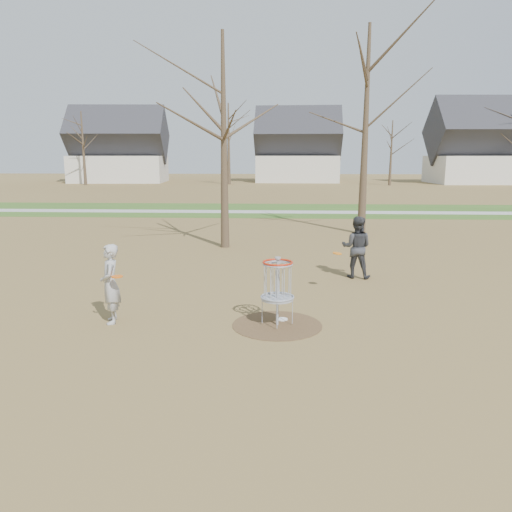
{
  "coord_description": "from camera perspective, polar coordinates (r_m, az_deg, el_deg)",
  "views": [
    {
      "loc": [
        0.07,
        -9.48,
        3.34
      ],
      "look_at": [
        -0.5,
        1.5,
        1.1
      ],
      "focal_mm": 35.0,
      "sensor_mm": 36.0,
      "label": 1
    }
  ],
  "objects": [
    {
      "name": "bare_trees",
      "position": [
        45.34,
        5.27,
        14.0
      ],
      "size": [
        52.62,
        44.98,
        9.0
      ],
      "color": "#382B1E",
      "rests_on": "ground"
    },
    {
      "name": "footpath",
      "position": [
        29.66,
        2.82,
        5.06
      ],
      "size": [
        160.0,
        1.5,
        0.01
      ],
      "primitive_type": "cube",
      "color": "#9E9E99",
      "rests_on": "green_band"
    },
    {
      "name": "houses_row",
      "position": [
        62.18,
        7.02,
        11.59
      ],
      "size": [
        56.51,
        10.01,
        7.26
      ],
      "color": "silver",
      "rests_on": "ground"
    },
    {
      "name": "disc_grounded",
      "position": [
        10.34,
        3.02,
        -7.23
      ],
      "size": [
        0.22,
        0.22,
        0.02
      ],
      "primitive_type": "cylinder",
      "color": "white",
      "rests_on": "dirt_circle"
    },
    {
      "name": "disc_golf_basket",
      "position": [
        9.78,
        2.48,
        -2.85
      ],
      "size": [
        0.64,
        0.64,
        1.35
      ],
      "color": "#9EA3AD",
      "rests_on": "ground"
    },
    {
      "name": "ground",
      "position": [
        10.05,
        2.43,
        -7.91
      ],
      "size": [
        160.0,
        160.0,
        0.0
      ],
      "primitive_type": "plane",
      "color": "brown",
      "rests_on": "ground"
    },
    {
      "name": "discs_in_play",
      "position": [
        11.0,
        -1.27,
        -0.81
      ],
      "size": [
        4.77,
        3.02,
        0.08
      ],
      "color": "orange",
      "rests_on": "ground"
    },
    {
      "name": "green_band",
      "position": [
        30.66,
        2.83,
        5.25
      ],
      "size": [
        160.0,
        8.0,
        0.01
      ],
      "primitive_type": "cube",
      "color": "#2D5119",
      "rests_on": "ground"
    },
    {
      "name": "dirt_circle",
      "position": [
        10.05,
        2.43,
        -7.88
      ],
      "size": [
        1.8,
        1.8,
        0.01
      ],
      "primitive_type": "cylinder",
      "color": "#47331E",
      "rests_on": "ground"
    },
    {
      "name": "player_standing",
      "position": [
        10.39,
        -16.31,
        -3.09
      ],
      "size": [
        0.54,
        0.67,
        1.6
      ],
      "primitive_type": "imported",
      "rotation": [
        0.0,
        0.0,
        -1.27
      ],
      "color": "#A8A8A8",
      "rests_on": "ground"
    },
    {
      "name": "player_throwing",
      "position": [
        13.92,
        11.41,
        0.99
      ],
      "size": [
        0.95,
        0.82,
        1.7
      ],
      "primitive_type": "imported",
      "rotation": [
        0.0,
        0.0,
        2.9
      ],
      "color": "#323437",
      "rests_on": "ground"
    }
  ]
}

